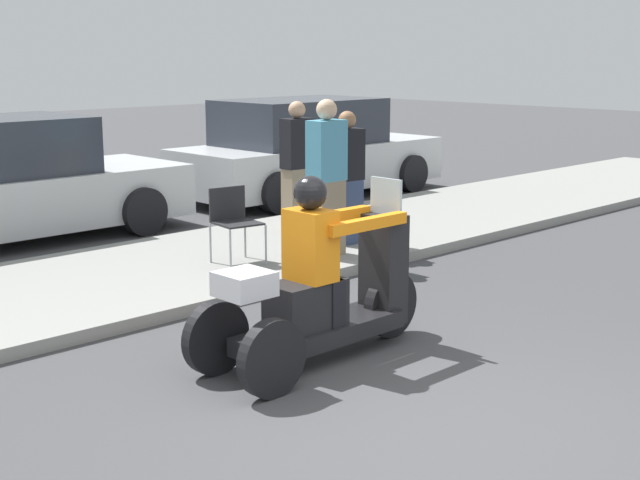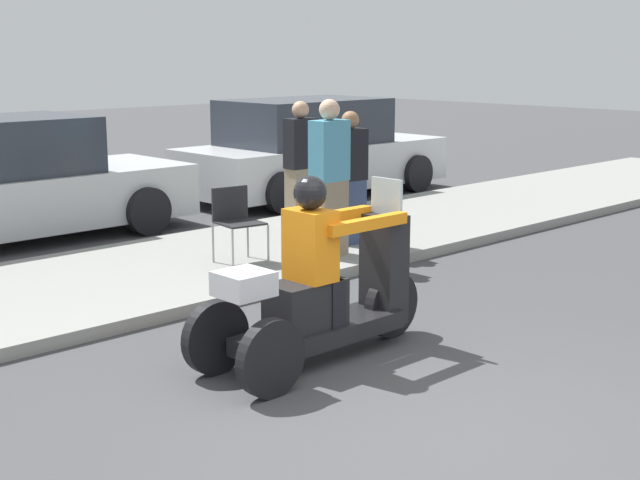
% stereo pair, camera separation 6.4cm
% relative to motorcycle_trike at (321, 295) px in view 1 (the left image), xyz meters
% --- Properties ---
extents(ground_plane, '(60.00, 60.00, 0.00)m').
position_rel_motorcycle_trike_xyz_m(ground_plane, '(-0.42, -1.54, -0.53)').
color(ground_plane, '#424244').
extents(sidewalk_strip, '(28.00, 2.80, 0.12)m').
position_rel_motorcycle_trike_xyz_m(sidewalk_strip, '(-0.42, 3.06, -0.47)').
color(sidewalk_strip, gray).
rests_on(sidewalk_strip, ground).
extents(motorcycle_trike, '(2.19, 0.74, 1.48)m').
position_rel_motorcycle_trike_xyz_m(motorcycle_trike, '(0.00, 0.00, 0.00)').
color(motorcycle_trike, black).
rests_on(motorcycle_trike, ground).
extents(spectator_mid_group, '(0.40, 0.27, 1.59)m').
position_rel_motorcycle_trike_xyz_m(spectator_mid_group, '(2.87, 2.51, 0.35)').
color(spectator_mid_group, '#38476B').
rests_on(spectator_mid_group, sidewalk_strip).
extents(spectator_by_tree, '(0.41, 0.26, 1.66)m').
position_rel_motorcycle_trike_xyz_m(spectator_by_tree, '(3.01, 3.53, 0.39)').
color(spectator_by_tree, gray).
rests_on(spectator_by_tree, sidewalk_strip).
extents(spectator_near_curb, '(0.42, 0.25, 1.76)m').
position_rel_motorcycle_trike_xyz_m(spectator_near_curb, '(2.25, 2.23, 0.44)').
color(spectator_near_curb, gray).
rests_on(spectator_near_curb, sidewalk_strip).
extents(folding_chair_set_back, '(0.53, 0.53, 0.82)m').
position_rel_motorcycle_trike_xyz_m(folding_chair_set_back, '(1.28, 2.69, 0.09)').
color(folding_chair_set_back, '#A5A8AD').
rests_on(folding_chair_set_back, sidewalk_strip).
extents(parked_car_lot_left, '(4.75, 2.04, 1.62)m').
position_rel_motorcycle_trike_xyz_m(parked_car_lot_left, '(5.47, 5.96, 0.23)').
color(parked_car_lot_left, silver).
rests_on(parked_car_lot_left, ground).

